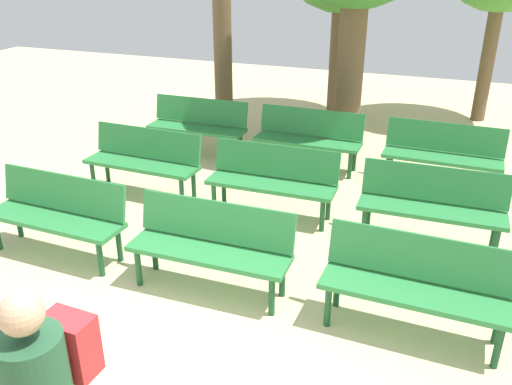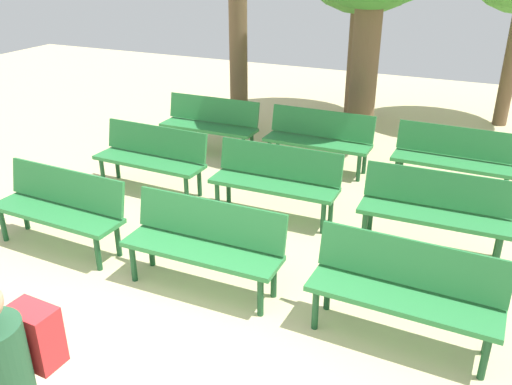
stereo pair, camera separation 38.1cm
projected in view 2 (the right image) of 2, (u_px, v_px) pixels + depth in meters
name	position (u px, v px, depth m)	size (l,w,h in m)	color
bench_r0_c0	(60.00, 205.00, 5.99)	(1.62, 0.54, 0.87)	#2D8442
bench_r0_c1	(204.00, 241.00, 5.27)	(1.60, 0.49, 0.87)	#2D8442
bench_r0_c2	(405.00, 287.00, 4.56)	(1.61, 0.53, 0.87)	#2D8442
bench_r1_c0	(152.00, 155.00, 7.41)	(1.62, 0.53, 0.87)	#2D8442
bench_r1_c1	(276.00, 178.00, 6.69)	(1.61, 0.50, 0.87)	#2D8442
bench_r1_c2	(435.00, 207.00, 5.94)	(1.61, 0.51, 0.87)	#2D8442
bench_r2_c0	(210.00, 122.00, 8.79)	(1.60, 0.50, 0.87)	#2D8442
bench_r2_c1	(319.00, 137.00, 8.12)	(1.61, 0.50, 0.87)	#2D8442
bench_r2_c2	(454.00, 156.00, 7.37)	(1.61, 0.52, 0.87)	#2D8442
tree_3	(238.00, 49.00, 9.41)	(0.32, 0.32, 2.93)	brown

